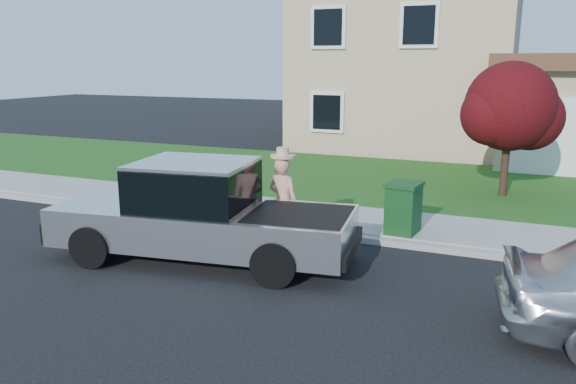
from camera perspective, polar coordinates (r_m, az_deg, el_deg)
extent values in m
plane|color=black|center=(9.19, -8.60, -8.89)|extent=(80.00, 80.00, 0.00)
cube|color=gray|center=(11.24, 3.52, -4.29)|extent=(40.00, 0.20, 0.12)
cube|color=gray|center=(12.24, 5.23, -2.79)|extent=(40.00, 2.00, 0.15)
cube|color=#1A4A15|center=(16.47, 9.99, 1.12)|extent=(40.00, 7.00, 0.10)
cube|color=tan|center=(24.65, 12.54, 12.32)|extent=(8.00, 9.00, 6.40)
cube|color=white|center=(20.83, 4.12, 16.35)|extent=(1.30, 0.10, 1.50)
cube|color=white|center=(20.03, 13.18, 16.18)|extent=(1.30, 0.10, 1.50)
cube|color=black|center=(20.88, 3.99, 8.10)|extent=(1.30, 0.10, 1.50)
cylinder|color=black|center=(10.11, -19.31, -5.24)|extent=(0.76, 0.37, 0.73)
cylinder|color=black|center=(11.45, -14.62, -2.78)|extent=(0.76, 0.37, 0.73)
cylinder|color=black|center=(8.75, -1.40, -7.33)|extent=(0.76, 0.37, 0.73)
cylinder|color=black|center=(10.27, 1.28, -4.18)|extent=(0.76, 0.37, 0.73)
cube|color=silver|center=(9.92, -8.62, -3.37)|extent=(5.38, 2.49, 0.66)
cube|color=black|center=(9.81, -9.48, 0.57)|extent=(2.12, 1.93, 0.77)
cube|color=silver|center=(9.73, -9.57, 2.88)|extent=(2.12, 1.93, 0.07)
cube|color=black|center=(9.29, 1.13, -2.38)|extent=(1.83, 1.75, 0.05)
cube|color=black|center=(11.25, -20.92, -2.81)|extent=(0.34, 1.73, 0.36)
cube|color=black|center=(9.27, 6.50, -5.62)|extent=(0.34, 1.73, 0.23)
cube|color=black|center=(11.00, -10.80, 1.40)|extent=(0.13, 0.21, 0.16)
imported|color=tan|center=(10.45, -0.52, -1.06)|extent=(0.70, 0.54, 1.72)
cylinder|color=tan|center=(10.27, -0.53, 3.72)|extent=(0.46, 0.46, 0.05)
cylinder|color=tan|center=(10.26, -0.53, 4.10)|extent=(0.23, 0.23, 0.16)
cylinder|color=black|center=(15.12, 21.16, 2.51)|extent=(0.19, 0.19, 1.53)
sphere|color=#430E11|center=(14.95, 21.63, 8.09)|extent=(2.20, 2.20, 2.20)
sphere|color=#430E11|center=(15.25, 23.37, 6.94)|extent=(1.62, 1.62, 1.62)
sphere|color=#430E11|center=(14.69, 20.04, 7.40)|extent=(1.53, 1.53, 1.53)
cube|color=#103B16|center=(11.13, 11.63, -1.75)|extent=(0.63, 0.71, 0.93)
cube|color=#103B16|center=(11.01, 11.75, 0.76)|extent=(0.69, 0.77, 0.07)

